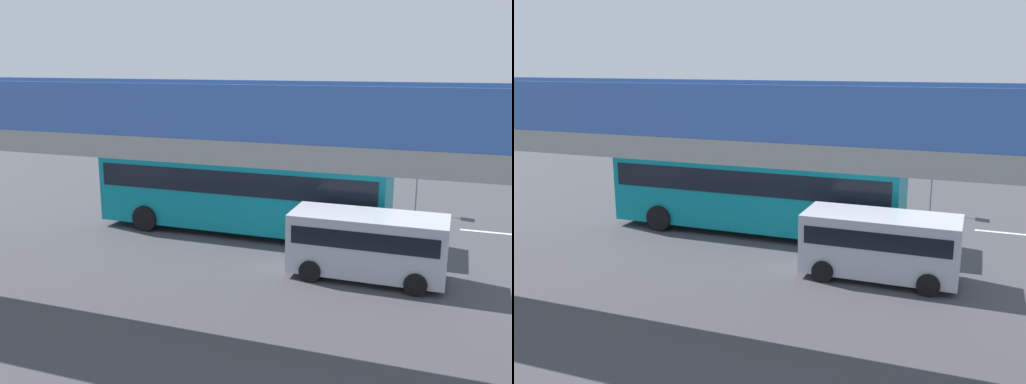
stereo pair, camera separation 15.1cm
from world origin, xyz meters
The scene contains 11 objects.
ground centered at (0.00, 0.00, 0.00)m, with size 80.00×80.00×0.00m, color #424247.
city_bus centered at (1.28, 1.25, 1.88)m, with size 11.54×2.85×3.15m.
parked_van centered at (-4.24, 4.50, 1.18)m, with size 4.80×2.17×2.05m.
pedestrian centered at (-1.04, -1.41, 0.89)m, with size 0.38×0.38×1.79m.
traffic_sign centered at (-5.04, -4.17, 1.89)m, with size 0.08×0.60×2.80m.
lane_dash_leftmost centered at (-8.00, -2.01, 0.00)m, with size 2.00×0.20×0.01m, color silver.
lane_dash_left centered at (-4.00, -2.01, 0.00)m, with size 2.00×0.20×0.01m, color silver.
lane_dash_centre centered at (0.00, -2.01, 0.00)m, with size 2.00×0.20×0.01m, color silver.
lane_dash_right centered at (4.00, -2.01, 0.00)m, with size 2.00×0.20×0.01m, color silver.
lane_dash_rightmost centered at (8.00, -2.01, 0.00)m, with size 2.00×0.20×0.01m, color silver.
pedestrian_overpass centered at (0.00, 10.03, 4.55)m, with size 26.26×2.60×6.24m.
Camera 2 is at (-6.86, 21.41, 6.67)m, focal length 39.48 mm.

